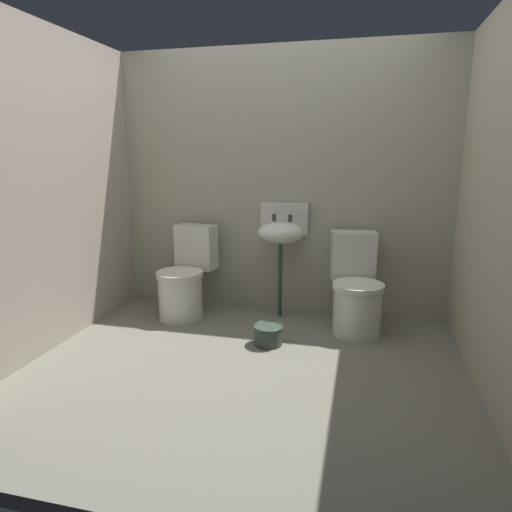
% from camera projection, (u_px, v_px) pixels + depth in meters
% --- Properties ---
extents(ground_plane, '(3.31, 2.75, 0.08)m').
position_uv_depth(ground_plane, '(246.00, 371.00, 3.04)').
color(ground_plane, slate).
extents(wall_back, '(3.31, 0.10, 2.29)m').
position_uv_depth(wall_back, '(281.00, 184.00, 3.93)').
color(wall_back, '#A09E88').
rests_on(wall_back, ground).
extents(wall_left, '(0.10, 2.55, 2.29)m').
position_uv_depth(wall_left, '(47.00, 191.00, 3.21)').
color(wall_left, '#A4978A').
rests_on(wall_left, ground).
extents(wall_right, '(0.10, 2.55, 2.29)m').
position_uv_depth(wall_right, '(506.00, 201.00, 2.52)').
color(wall_right, '#A29984').
rests_on(wall_right, ground).
extents(toilet_left, '(0.46, 0.64, 0.78)m').
position_uv_depth(toilet_left, '(185.00, 280.00, 3.91)').
color(toilet_left, silver).
rests_on(toilet_left, ground).
extents(toilet_right, '(0.49, 0.65, 0.78)m').
position_uv_depth(toilet_right, '(356.00, 292.00, 3.57)').
color(toilet_right, silver).
rests_on(toilet_right, ground).
extents(sink, '(0.42, 0.35, 0.99)m').
position_uv_depth(sink, '(281.00, 232.00, 3.80)').
color(sink, '#333E35').
rests_on(sink, ground).
extents(bucket, '(0.23, 0.23, 0.15)m').
position_uv_depth(bucket, '(268.00, 334.00, 3.35)').
color(bucket, '#333E35').
rests_on(bucket, ground).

